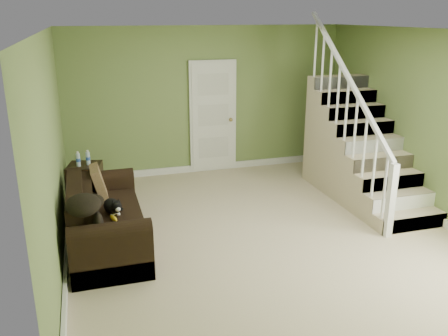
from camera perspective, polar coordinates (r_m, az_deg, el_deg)
floor at (r=6.44m, az=4.29°, el=-7.57°), size 5.00×5.50×0.01m
ceiling at (r=5.82m, az=4.91°, el=16.20°), size 5.00×5.50×0.01m
wall_back at (r=8.56m, az=-2.07°, el=8.08°), size 5.00×0.04×2.60m
wall_front at (r=3.71m, az=20.04°, el=-6.66°), size 5.00×0.04×2.60m
wall_left at (r=5.63m, az=-19.93°, el=1.69°), size 0.04×5.50×2.60m
wall_right at (r=7.27m, az=23.39°, el=4.80°), size 0.04×5.50×2.60m
baseboard_back at (r=8.84m, az=-1.93°, el=0.10°), size 5.00×0.04×0.12m
baseboard_left at (r=6.07m, az=-18.39°, el=-9.58°), size 0.04×5.50×0.12m
baseboard_right at (r=7.60m, az=22.06°, el=-4.33°), size 0.04×5.50×0.12m
door at (r=8.60m, az=-1.32°, el=6.14°), size 0.86×0.12×2.02m
staircase at (r=7.89m, az=15.56°, el=1.63°), size 1.00×2.51×2.82m
sofa at (r=6.13m, az=-14.32°, el=-6.36°), size 0.88×2.04×0.81m
side_table at (r=7.66m, az=-16.31°, el=-1.63°), size 0.58×0.58×0.81m
cat at (r=5.98m, az=-13.27°, el=-4.56°), size 0.30×0.50×0.25m
banana at (r=5.82m, az=-13.13°, el=-5.91°), size 0.10×0.20×0.05m
throw_pillow at (r=6.60m, az=-14.78°, el=-1.76°), size 0.23×0.46×0.47m
throw_blanket at (r=5.30m, az=-16.58°, el=-4.26°), size 0.44×0.54×0.20m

